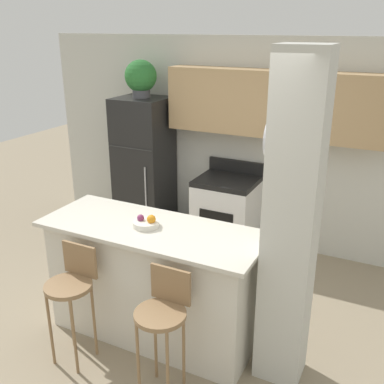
{
  "coord_description": "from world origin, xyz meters",
  "views": [
    {
      "loc": [
        1.83,
        -2.91,
        2.66
      ],
      "look_at": [
        0.0,
        0.77,
        1.12
      ],
      "focal_mm": 42.0,
      "sensor_mm": 36.0,
      "label": 1
    }
  ],
  "objects_px": {
    "trash_bin": "(174,230)",
    "bar_stool_left": "(72,287)",
    "fruit_bowl": "(146,223)",
    "potted_plant_on_fridge": "(141,77)",
    "stove_range": "(226,213)",
    "refrigerator": "(144,167)",
    "bar_stool_right": "(163,315)"
  },
  "relations": [
    {
      "from": "stove_range",
      "to": "bar_stool_right",
      "type": "distance_m",
      "value": 2.49
    },
    {
      "from": "potted_plant_on_fridge",
      "to": "fruit_bowl",
      "type": "relative_size",
      "value": 2.07
    },
    {
      "from": "bar_stool_left",
      "to": "trash_bin",
      "type": "relative_size",
      "value": 2.66
    },
    {
      "from": "refrigerator",
      "to": "stove_range",
      "type": "distance_m",
      "value": 1.26
    },
    {
      "from": "bar_stool_left",
      "to": "bar_stool_right",
      "type": "distance_m",
      "value": 0.84
    },
    {
      "from": "refrigerator",
      "to": "trash_bin",
      "type": "relative_size",
      "value": 4.75
    },
    {
      "from": "trash_bin",
      "to": "potted_plant_on_fridge",
      "type": "bearing_deg",
      "value": 159.54
    },
    {
      "from": "stove_range",
      "to": "fruit_bowl",
      "type": "height_order",
      "value": "fruit_bowl"
    },
    {
      "from": "bar_stool_left",
      "to": "potted_plant_on_fridge",
      "type": "height_order",
      "value": "potted_plant_on_fridge"
    },
    {
      "from": "refrigerator",
      "to": "potted_plant_on_fridge",
      "type": "xyz_separation_m",
      "value": [
        -0.0,
        0.0,
        1.15
      ]
    },
    {
      "from": "stove_range",
      "to": "bar_stool_right",
      "type": "xyz_separation_m",
      "value": [
        0.5,
        -2.43,
        0.22
      ]
    },
    {
      "from": "stove_range",
      "to": "fruit_bowl",
      "type": "distance_m",
      "value": 2.0
    },
    {
      "from": "potted_plant_on_fridge",
      "to": "fruit_bowl",
      "type": "distance_m",
      "value": 2.44
    },
    {
      "from": "bar_stool_right",
      "to": "fruit_bowl",
      "type": "xyz_separation_m",
      "value": [
        -0.46,
        0.54,
        0.42
      ]
    },
    {
      "from": "bar_stool_left",
      "to": "bar_stool_right",
      "type": "xyz_separation_m",
      "value": [
        0.84,
        0.0,
        0.0
      ]
    },
    {
      "from": "stove_range",
      "to": "trash_bin",
      "type": "bearing_deg",
      "value": -161.68
    },
    {
      "from": "potted_plant_on_fridge",
      "to": "stove_range",
      "type": "bearing_deg",
      "value": 0.21
    },
    {
      "from": "bar_stool_right",
      "to": "potted_plant_on_fridge",
      "type": "relative_size",
      "value": 2.2
    },
    {
      "from": "potted_plant_on_fridge",
      "to": "fruit_bowl",
      "type": "xyz_separation_m",
      "value": [
        1.22,
        -1.89,
        -0.95
      ]
    },
    {
      "from": "refrigerator",
      "to": "stove_range",
      "type": "relative_size",
      "value": 1.69
    },
    {
      "from": "refrigerator",
      "to": "bar_stool_left",
      "type": "bearing_deg",
      "value": -71.11
    },
    {
      "from": "bar_stool_right",
      "to": "refrigerator",
      "type": "bearing_deg",
      "value": 124.58
    },
    {
      "from": "fruit_bowl",
      "to": "trash_bin",
      "type": "xyz_separation_m",
      "value": [
        -0.67,
        1.68,
        -0.92
      ]
    },
    {
      "from": "refrigerator",
      "to": "fruit_bowl",
      "type": "bearing_deg",
      "value": -57.24
    },
    {
      "from": "stove_range",
      "to": "bar_stool_left",
      "type": "bearing_deg",
      "value": -98.08
    },
    {
      "from": "refrigerator",
      "to": "potted_plant_on_fridge",
      "type": "relative_size",
      "value": 3.93
    },
    {
      "from": "stove_range",
      "to": "trash_bin",
      "type": "distance_m",
      "value": 0.72
    },
    {
      "from": "refrigerator",
      "to": "bar_stool_left",
      "type": "height_order",
      "value": "refrigerator"
    },
    {
      "from": "trash_bin",
      "to": "fruit_bowl",
      "type": "bearing_deg",
      "value": -68.36
    },
    {
      "from": "bar_stool_left",
      "to": "potted_plant_on_fridge",
      "type": "bearing_deg",
      "value": 108.89
    },
    {
      "from": "trash_bin",
      "to": "bar_stool_left",
      "type": "bearing_deg",
      "value": -82.73
    },
    {
      "from": "bar_stool_right",
      "to": "potted_plant_on_fridge",
      "type": "bearing_deg",
      "value": 124.58
    }
  ]
}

